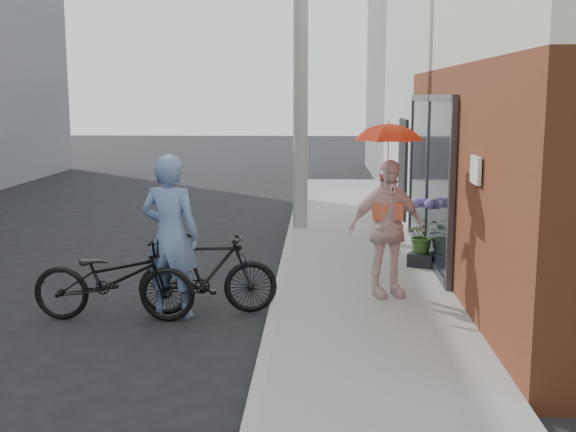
# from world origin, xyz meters

# --- Properties ---
(ground) EXTENTS (80.00, 80.00, 0.00)m
(ground) POSITION_xyz_m (0.00, 0.00, 0.00)
(ground) COLOR black
(ground) RESTS_ON ground
(sidewalk) EXTENTS (2.20, 24.00, 0.12)m
(sidewalk) POSITION_xyz_m (2.10, 2.00, 0.06)
(sidewalk) COLOR gray
(sidewalk) RESTS_ON ground
(curb) EXTENTS (0.12, 24.00, 0.12)m
(curb) POSITION_xyz_m (0.94, 2.00, 0.06)
(curb) COLOR #9E9E99
(curb) RESTS_ON ground
(east_building_far) EXTENTS (8.00, 8.00, 7.00)m
(east_building_far) POSITION_xyz_m (7.20, 16.00, 3.50)
(east_building_far) COLOR slate
(east_building_far) RESTS_ON ground
(utility_pole) EXTENTS (0.28, 0.28, 7.00)m
(utility_pole) POSITION_xyz_m (1.10, 6.00, 3.50)
(utility_pole) COLOR #9E9E99
(utility_pole) RESTS_ON ground
(officer) EXTENTS (0.79, 0.60, 1.95)m
(officer) POSITION_xyz_m (-0.29, 0.63, 0.98)
(officer) COLOR #6784B7
(officer) RESTS_ON ground
(bike_left) EXTENTS (1.91, 0.67, 1.00)m
(bike_left) POSITION_xyz_m (-0.93, 0.43, 0.50)
(bike_left) COLOR black
(bike_left) RESTS_ON ground
(bike_right) EXTENTS (1.71, 0.70, 1.00)m
(bike_right) POSITION_xyz_m (0.14, 0.73, 0.50)
(bike_right) COLOR black
(bike_right) RESTS_ON ground
(kimono_woman) EXTENTS (1.09, 0.74, 1.72)m
(kimono_woman) POSITION_xyz_m (2.31, 1.21, 0.98)
(kimono_woman) COLOR beige
(kimono_woman) RESTS_ON sidewalk
(parasol) EXTENTS (0.82, 0.82, 0.72)m
(parasol) POSITION_xyz_m (2.31, 1.21, 2.20)
(parasol) COLOR #EA3F1B
(parasol) RESTS_ON kimono_woman
(planter) EXTENTS (0.48, 0.48, 0.20)m
(planter) POSITION_xyz_m (3.00, 2.86, 0.22)
(planter) COLOR black
(planter) RESTS_ON sidewalk
(potted_plant) EXTENTS (0.48, 0.41, 0.53)m
(potted_plant) POSITION_xyz_m (3.00, 2.86, 0.58)
(potted_plant) COLOR #335722
(potted_plant) RESTS_ON planter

